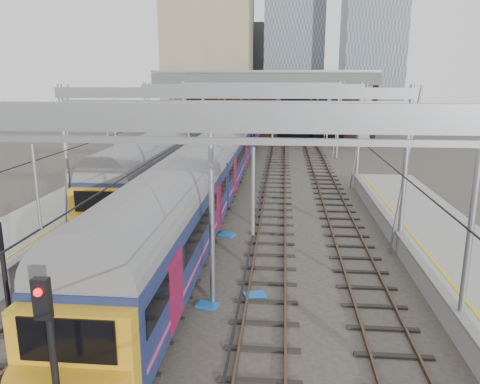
# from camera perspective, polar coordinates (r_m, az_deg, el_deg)

# --- Properties ---
(ground) EXTENTS (160.00, 160.00, 0.00)m
(ground) POSITION_cam_1_polar(r_m,az_deg,el_deg) (16.44, -4.39, -16.50)
(ground) COLOR #38332D
(ground) RESTS_ON ground
(tracks) EXTENTS (14.40, 80.00, 0.22)m
(tracks) POSITION_cam_1_polar(r_m,az_deg,el_deg) (30.25, 0.33, -2.13)
(tracks) COLOR #4C3828
(tracks) RESTS_ON ground
(overhead_line) EXTENTS (16.80, 80.00, 8.00)m
(overhead_line) POSITION_cam_1_polar(r_m,az_deg,el_deg) (35.61, 1.27, 10.95)
(overhead_line) COLOR gray
(overhead_line) RESTS_ON ground
(retaining_wall) EXTENTS (28.00, 2.75, 9.00)m
(retaining_wall) POSITION_cam_1_polar(r_m,az_deg,el_deg) (66.05, 4.39, 10.22)
(retaining_wall) COLOR black
(retaining_wall) RESTS_ON ground
(overbridge) EXTENTS (28.00, 3.00, 9.25)m
(overbridge) POSITION_cam_1_polar(r_m,az_deg,el_deg) (60.06, 2.97, 12.71)
(overbridge) COLOR gray
(overbridge) RESTS_ON ground
(city_skyline) EXTENTS (37.50, 27.50, 60.00)m
(city_skyline) POSITION_cam_1_polar(r_m,az_deg,el_deg) (84.94, 5.74, 19.57)
(city_skyline) COLOR tan
(city_skyline) RESTS_ON ground
(train_main) EXTENTS (2.93, 67.79, 5.00)m
(train_main) POSITION_cam_1_polar(r_m,az_deg,el_deg) (43.09, -0.77, 6.08)
(train_main) COLOR black
(train_main) RESTS_ON ground
(train_second) EXTENTS (2.82, 32.66, 4.85)m
(train_second) POSITION_cam_1_polar(r_m,az_deg,el_deg) (37.86, -7.79, 4.80)
(train_second) COLOR black
(train_second) RESTS_ON ground
(signal_near_left) EXTENTS (0.33, 0.45, 4.45)m
(signal_near_left) POSITION_cam_1_polar(r_m,az_deg,el_deg) (14.96, -26.90, -9.10)
(signal_near_left) COLOR black
(signal_near_left) RESTS_ON ground
(signal_near_centre) EXTENTS (0.33, 0.46, 4.59)m
(signal_near_centre) POSITION_cam_1_polar(r_m,az_deg,el_deg) (10.53, -22.02, -17.83)
(signal_near_centre) COLOR black
(signal_near_centre) RESTS_ON ground
(equip_cover_a) EXTENTS (0.88, 0.72, 0.09)m
(equip_cover_a) POSITION_cam_1_polar(r_m,az_deg,el_deg) (17.93, -4.01, -13.60)
(equip_cover_a) COLOR blue
(equip_cover_a) RESTS_ON ground
(equip_cover_b) EXTENTS (1.00, 0.87, 0.10)m
(equip_cover_b) POSITION_cam_1_polar(r_m,az_deg,el_deg) (25.37, -1.58, -5.20)
(equip_cover_b) COLOR blue
(equip_cover_b) RESTS_ON ground
(equip_cover_c) EXTENTS (0.98, 0.84, 0.10)m
(equip_cover_c) POSITION_cam_1_polar(r_m,az_deg,el_deg) (18.64, 1.79, -12.45)
(equip_cover_c) COLOR blue
(equip_cover_c) RESTS_ON ground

